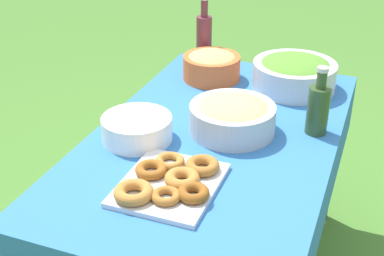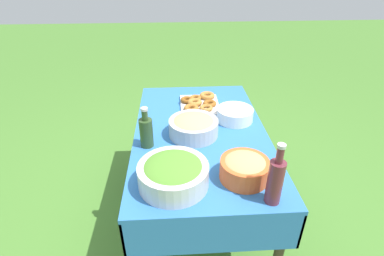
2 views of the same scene
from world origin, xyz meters
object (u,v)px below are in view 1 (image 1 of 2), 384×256
object	(u,v)px
pasta_bowl	(232,116)
bread_bowl	(212,65)
plate_stack	(137,129)
salad_bowl	(294,73)
olive_oil_bottle	(318,108)
wine_bottle	(204,37)
donut_platter	(170,181)

from	to	relation	value
pasta_bowl	bread_bowl	world-z (taller)	bread_bowl
plate_stack	bread_bowl	size ratio (longest dim) A/B	0.99
bread_bowl	pasta_bowl	bearing A→B (deg)	27.73
salad_bowl	plate_stack	size ratio (longest dim) A/B	1.41
olive_oil_bottle	wine_bottle	size ratio (longest dim) A/B	0.80
plate_stack	wine_bottle	bearing A→B (deg)	-177.72
olive_oil_bottle	pasta_bowl	bearing A→B (deg)	-69.88
donut_platter	plate_stack	size ratio (longest dim) A/B	1.41
wine_bottle	salad_bowl	bearing A→B (deg)	72.54
salad_bowl	plate_stack	bearing A→B (deg)	-33.80
salad_bowl	wine_bottle	bearing A→B (deg)	-107.46
salad_bowl	donut_platter	size ratio (longest dim) A/B	1.01
pasta_bowl	bread_bowl	xyz separation A→B (m)	(-0.42, -0.22, 0.00)
salad_bowl	wine_bottle	world-z (taller)	wine_bottle
wine_bottle	bread_bowl	distance (m)	0.20
plate_stack	olive_oil_bottle	size ratio (longest dim) A/B	0.98
donut_platter	bread_bowl	xyz separation A→B (m)	(-0.82, -0.15, 0.04)
plate_stack	bread_bowl	distance (m)	0.59
pasta_bowl	donut_platter	world-z (taller)	pasta_bowl
plate_stack	pasta_bowl	bearing A→B (deg)	120.45
donut_platter	wine_bottle	world-z (taller)	wine_bottle
wine_bottle	olive_oil_bottle	bearing A→B (deg)	50.62
olive_oil_bottle	bread_bowl	distance (m)	0.59
pasta_bowl	salad_bowl	bearing A→B (deg)	164.26
bread_bowl	wine_bottle	bearing A→B (deg)	-150.25
olive_oil_bottle	wine_bottle	bearing A→B (deg)	-129.38
plate_stack	salad_bowl	bearing A→B (deg)	146.20
olive_oil_bottle	bread_bowl	bearing A→B (deg)	-122.82
pasta_bowl	olive_oil_bottle	bearing A→B (deg)	110.12
olive_oil_bottle	bread_bowl	xyz separation A→B (m)	(-0.32, -0.50, -0.03)
plate_stack	bread_bowl	world-z (taller)	bread_bowl
donut_platter	wine_bottle	bearing A→B (deg)	-165.83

